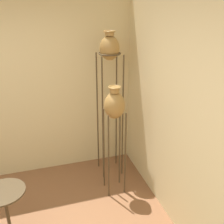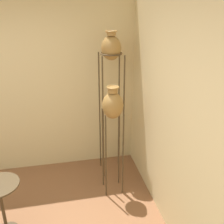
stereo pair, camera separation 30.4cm
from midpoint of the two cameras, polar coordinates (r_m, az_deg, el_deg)
The scene contains 4 objects.
wall_right at distance 2.43m, azimuth 17.01°, elevation -4.82°, with size 0.06×7.90×2.70m.
vase_stand_tall at distance 3.52m, azimuth -3.05°, elevation 12.10°, with size 0.31×0.31×2.11m.
vase_stand_medium at distance 3.23m, azimuth -2.14°, elevation 0.77°, with size 0.26×0.26×1.51m.
side_table at distance 3.15m, azimuth -24.84°, elevation -18.08°, with size 0.44×0.44×0.67m.
Camera 1 is at (0.54, -1.72, 2.43)m, focal length 42.00 mm.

